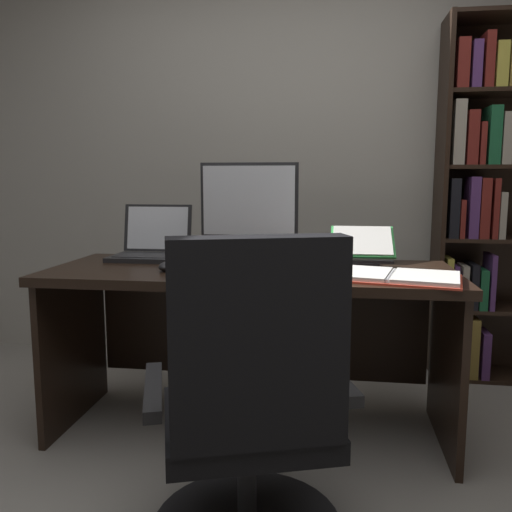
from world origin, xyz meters
The scene contains 12 objects.
wall_back centered at (0.00, 1.89, 1.42)m, with size 5.67×0.12×2.85m, color #B2ADA3.
desk centered at (-0.11, 0.89, 0.54)m, with size 1.75×0.69×0.74m.
bookshelf centered at (1.15, 1.67, 1.00)m, with size 0.88×0.30×1.99m.
office_chair centered at (0.02, 0.01, 0.42)m, with size 0.70×0.62×0.98m.
monitor centered at (-0.15, 1.03, 0.98)m, with size 0.46×0.16×0.46m.
laptop centered at (-0.64, 1.04, 0.80)m, with size 0.35×0.31×0.26m.
keyboard centered at (-0.15, 0.70, 0.76)m, with size 0.42×0.15×0.02m, color #232326.
computer_mouse centered at (-0.45, 0.70, 0.76)m, with size 0.06×0.10×0.04m, color #232326.
reading_stand_with_book centered at (0.38, 1.09, 0.82)m, with size 0.30×0.27×0.16m.
open_binder centered at (0.47, 0.65, 0.76)m, with size 0.57×0.40×0.02m.
notepad centered at (0.18, 0.81, 0.75)m, with size 0.15×0.21×0.01m, color white.
pen centered at (0.20, 0.81, 0.76)m, with size 0.01×0.01×0.14m, color maroon.
Camera 1 is at (0.24, -1.45, 1.13)m, focal length 37.40 mm.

